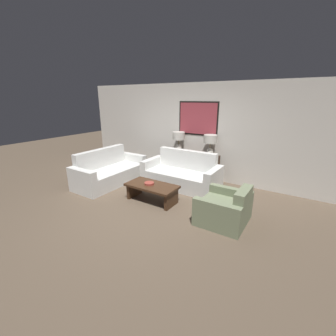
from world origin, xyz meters
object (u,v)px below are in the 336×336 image
at_px(table_lamp_left, 179,138).
at_px(couch_by_side, 109,172).
at_px(table_lamp_right, 210,142).
at_px(couch_by_back_wall, 182,175).
at_px(console_table, 193,166).
at_px(armchair_near_back_wall, 225,209).
at_px(decorative_bowl, 149,183).
at_px(coffee_table, 152,189).

xyz_separation_m(table_lamp_left, couch_by_side, (-1.30, -1.52, -0.83)).
xyz_separation_m(table_lamp_right, couch_by_back_wall, (-0.49, -0.66, -0.83)).
bearing_deg(console_table, armchair_near_back_wall, -48.73).
xyz_separation_m(table_lamp_left, decorative_bowl, (0.32, -1.85, -0.71)).
xyz_separation_m(console_table, table_lamp_left, (-0.49, 0.00, 0.76)).
relative_size(console_table, table_lamp_right, 2.56).
relative_size(table_lamp_right, couch_by_side, 0.28).
xyz_separation_m(table_lamp_left, couch_by_back_wall, (0.49, -0.66, -0.83)).
bearing_deg(coffee_table, couch_by_side, 169.39).
bearing_deg(decorative_bowl, coffee_table, 8.35).
height_order(table_lamp_right, couch_by_back_wall, table_lamp_right).
bearing_deg(couch_by_side, table_lamp_right, 33.85).
xyz_separation_m(console_table, coffee_table, (-0.10, -1.84, -0.08)).
bearing_deg(table_lamp_left, couch_by_back_wall, -53.53).
bearing_deg(table_lamp_right, console_table, 180.00).
bearing_deg(coffee_table, table_lamp_right, 72.39).
relative_size(coffee_table, decorative_bowl, 5.31).
relative_size(coffee_table, armchair_near_back_wall, 1.27).
height_order(table_lamp_left, coffee_table, table_lamp_left).
bearing_deg(table_lamp_left, couch_by_side, -130.47).
relative_size(couch_by_side, coffee_table, 1.73).
bearing_deg(table_lamp_right, table_lamp_left, 180.00).
distance_m(table_lamp_right, couch_by_side, 2.86).
height_order(console_table, armchair_near_back_wall, console_table).
bearing_deg(decorative_bowl, couch_by_side, 168.66).
distance_m(console_table, table_lamp_right, 0.90).
xyz_separation_m(table_lamp_right, armchair_near_back_wall, (1.10, -1.81, -0.87)).
xyz_separation_m(couch_by_side, coffee_table, (1.69, -0.32, -0.01)).
distance_m(couch_by_back_wall, couch_by_side, 1.98).
height_order(console_table, couch_by_back_wall, couch_by_back_wall).
bearing_deg(coffee_table, table_lamp_left, 101.90).
relative_size(couch_by_back_wall, coffee_table, 1.73).
distance_m(console_table, coffee_table, 1.84).
height_order(console_table, decorative_bowl, console_table).
relative_size(table_lamp_right, coffee_table, 0.49).
height_order(decorative_bowl, armchair_near_back_wall, armchair_near_back_wall).
height_order(couch_by_back_wall, decorative_bowl, couch_by_back_wall).
distance_m(console_table, table_lamp_left, 0.90).
bearing_deg(console_table, couch_by_side, -139.53).
bearing_deg(couch_by_side, coffee_table, -10.61).
relative_size(couch_by_back_wall, decorative_bowl, 9.21).
relative_size(table_lamp_left, table_lamp_right, 1.00).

